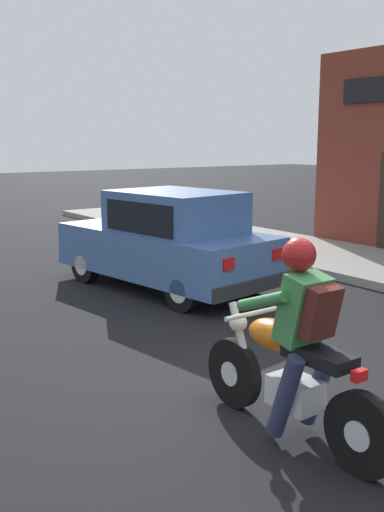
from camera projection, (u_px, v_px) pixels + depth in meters
The scene contains 4 objects.
ground_plane at pixel (287, 388), 5.75m from camera, with size 80.00×80.00×0.00m, color black.
sidewalk_curb at pixel (372, 265), 11.07m from camera, with size 2.60×22.00×0.14m, color gray.
motorcycle_with_rider at pixel (294, 357), 4.66m from camera, with size 0.56×2.02×1.62m.
car_hatchback at pixel (168, 241), 9.47m from camera, with size 2.12×3.96×1.57m.
Camera 1 is at (-3.90, -3.85, 2.33)m, focal length 42.00 mm.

